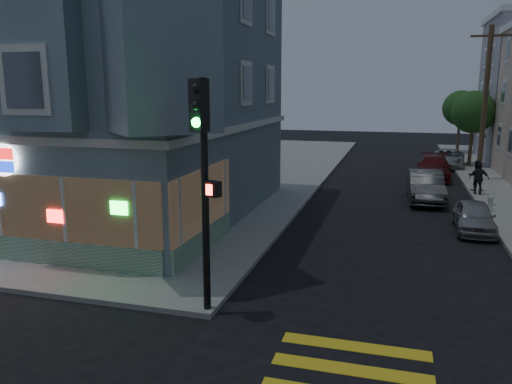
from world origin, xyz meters
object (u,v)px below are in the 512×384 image
at_px(pedestrian_b, 479,179).
at_px(traffic_signal, 203,158).
at_px(pedestrian_a, 476,176).
at_px(parked_car_b, 425,186).
at_px(street_tree_far, 461,108).
at_px(fire_hydrant, 490,203).
at_px(street_tree_near, 473,112).
at_px(parked_car_c, 434,168).
at_px(parked_car_a, 474,217).
at_px(utility_pole, 485,102).
at_px(parked_car_d, 448,158).

relative_size(pedestrian_b, traffic_signal, 0.29).
height_order(pedestrian_a, parked_car_b, pedestrian_a).
distance_m(street_tree_far, fire_hydrant, 23.00).
height_order(street_tree_near, fire_hydrant, street_tree_near).
bearing_deg(parked_car_c, fire_hydrant, -74.63).
distance_m(parked_car_a, traffic_signal, 12.80).
height_order(utility_pole, traffic_signal, utility_pole).
bearing_deg(utility_pole, pedestrian_a, -100.26).
distance_m(utility_pole, street_tree_far, 14.03).
height_order(street_tree_near, parked_car_a, street_tree_near).
xyz_separation_m(pedestrian_a, parked_car_b, (-2.70, -2.86, -0.21)).
xyz_separation_m(pedestrian_b, parked_car_b, (-2.72, -1.86, -0.22)).
distance_m(pedestrian_a, parked_car_a, 8.15).
xyz_separation_m(street_tree_far, pedestrian_b, (-0.88, -18.87, -2.96)).
bearing_deg(pedestrian_a, parked_car_d, -101.38).
xyz_separation_m(pedestrian_a, pedestrian_b, (0.02, -1.00, 0.01)).
bearing_deg(street_tree_far, fire_hydrant, -92.27).
bearing_deg(parked_car_b, utility_pole, 60.88).
bearing_deg(street_tree_far, street_tree_near, -90.00).
distance_m(street_tree_near, street_tree_far, 8.00).
bearing_deg(utility_pole, parked_car_b, -116.81).
height_order(utility_pole, pedestrian_b, utility_pole).
bearing_deg(parked_car_a, traffic_signal, -125.52).
bearing_deg(fire_hydrant, parked_car_a, -108.96).
relative_size(pedestrian_a, pedestrian_b, 0.99).
distance_m(pedestrian_a, parked_car_c, 4.52).
distance_m(pedestrian_b, parked_car_d, 10.33).
bearing_deg(fire_hydrant, parked_car_d, 92.42).
distance_m(street_tree_near, traffic_signal, 29.38).
xyz_separation_m(parked_car_d, fire_hydrant, (0.60, -14.17, -0.12)).
bearing_deg(parked_car_a, street_tree_near, 84.79).
bearing_deg(traffic_signal, street_tree_far, 97.24).
height_order(pedestrian_b, parked_car_a, pedestrian_b).
bearing_deg(parked_car_c, pedestrian_a, -61.83).
relative_size(utility_pole, parked_car_b, 1.95).
xyz_separation_m(pedestrian_a, parked_car_d, (-0.60, 9.30, -0.32)).
bearing_deg(street_tree_near, street_tree_far, 90.00).
bearing_deg(fire_hydrant, street_tree_far, 87.73).
bearing_deg(parked_car_c, parked_car_d, 79.63).
xyz_separation_m(utility_pole, parked_car_c, (-2.58, 0.24, -4.08)).
distance_m(utility_pole, parked_car_b, 8.55).
distance_m(parked_car_a, parked_car_d, 17.37).
bearing_deg(pedestrian_b, parked_car_b, 41.74).
distance_m(utility_pole, parked_car_d, 6.96).
height_order(street_tree_near, pedestrian_a, street_tree_near).
height_order(parked_car_b, fire_hydrant, parked_car_b).
bearing_deg(pedestrian_b, parked_car_c, -62.17).
bearing_deg(street_tree_near, fire_hydrant, -93.50).
height_order(parked_car_d, traffic_signal, traffic_signal).
distance_m(street_tree_far, pedestrian_b, 19.12).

